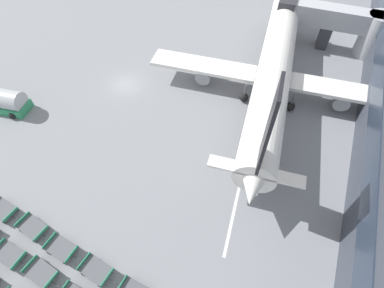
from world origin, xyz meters
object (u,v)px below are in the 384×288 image
(baggage_dolly_row_mid_a_col_b, at_px, (9,254))
(baggage_dolly_row_mid_a_col_c, at_px, (41,273))
(baggage_dolly_row_mid_b_col_b, at_px, (33,227))
(baggage_dolly_row_mid_b_col_a, at_px, (2,210))
(airplane, at_px, (274,69))
(baggage_dolly_row_mid_b_col_c, at_px, (61,248))
(baggage_dolly_row_mid_b_col_d, at_px, (96,270))

(baggage_dolly_row_mid_a_col_b, xyz_separation_m, baggage_dolly_row_mid_a_col_c, (3.69, -0.09, 0.00))
(baggage_dolly_row_mid_b_col_b, bearing_deg, baggage_dolly_row_mid_b_col_a, 176.64)
(airplane, height_order, baggage_dolly_row_mid_b_col_c, airplane)
(baggage_dolly_row_mid_b_col_b, bearing_deg, baggage_dolly_row_mid_b_col_d, -6.17)
(airplane, bearing_deg, baggage_dolly_row_mid_a_col_b, -116.59)
(baggage_dolly_row_mid_b_col_a, height_order, baggage_dolly_row_mid_b_col_d, same)
(airplane, relative_size, baggage_dolly_row_mid_b_col_b, 11.47)
(baggage_dolly_row_mid_a_col_b, bearing_deg, baggage_dolly_row_mid_a_col_c, -1.37)
(baggage_dolly_row_mid_b_col_d, bearing_deg, baggage_dolly_row_mid_b_col_a, 174.78)
(airplane, xyz_separation_m, baggage_dolly_row_mid_b_col_b, (-15.56, -28.49, -3.11))
(baggage_dolly_row_mid_b_col_a, distance_m, baggage_dolly_row_mid_b_col_b, 4.01)
(baggage_dolly_row_mid_b_col_c, bearing_deg, baggage_dolly_row_mid_a_col_b, -149.37)
(airplane, distance_m, baggage_dolly_row_mid_a_col_c, 33.77)
(baggage_dolly_row_mid_a_col_b, bearing_deg, baggage_dolly_row_mid_b_col_c, 30.63)
(baggage_dolly_row_mid_a_col_b, distance_m, baggage_dolly_row_mid_a_col_c, 3.69)
(baggage_dolly_row_mid_b_col_a, relative_size, baggage_dolly_row_mid_b_col_d, 1.00)
(baggage_dolly_row_mid_b_col_a, xyz_separation_m, baggage_dolly_row_mid_b_col_b, (4.00, -0.24, 0.00))
(baggage_dolly_row_mid_b_col_b, bearing_deg, baggage_dolly_row_mid_a_col_c, -39.40)
(baggage_dolly_row_mid_b_col_a, height_order, baggage_dolly_row_mid_b_col_c, same)
(airplane, distance_m, baggage_dolly_row_mid_b_col_b, 32.61)
(baggage_dolly_row_mid_a_col_c, relative_size, baggage_dolly_row_mid_b_col_a, 1.00)
(baggage_dolly_row_mid_b_col_b, height_order, baggage_dolly_row_mid_b_col_d, same)
(baggage_dolly_row_mid_b_col_b, xyz_separation_m, baggage_dolly_row_mid_b_col_d, (7.78, -0.84, 0.00))
(airplane, height_order, baggage_dolly_row_mid_b_col_b, airplane)
(airplane, bearing_deg, baggage_dolly_row_mid_b_col_c, -112.09)
(airplane, height_order, baggage_dolly_row_mid_b_col_a, airplane)
(airplane, bearing_deg, baggage_dolly_row_mid_b_col_b, -118.65)
(airplane, relative_size, baggage_dolly_row_mid_b_col_a, 11.52)
(baggage_dolly_row_mid_b_col_b, height_order, baggage_dolly_row_mid_b_col_c, same)
(baggage_dolly_row_mid_b_col_b, relative_size, baggage_dolly_row_mid_b_col_d, 1.00)
(baggage_dolly_row_mid_a_col_b, relative_size, baggage_dolly_row_mid_b_col_c, 1.00)
(airplane, bearing_deg, baggage_dolly_row_mid_b_col_a, -124.70)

